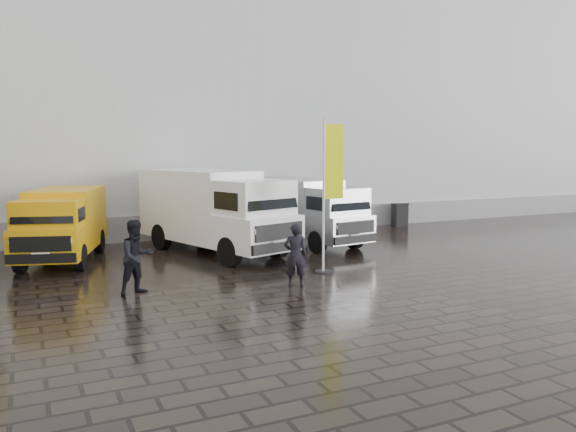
# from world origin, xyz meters

# --- Properties ---
(ground) EXTENTS (120.00, 120.00, 0.00)m
(ground) POSITION_xyz_m (0.00, 0.00, 0.00)
(ground) COLOR black
(ground) RESTS_ON ground
(exhibition_hall) EXTENTS (44.00, 16.00, 12.00)m
(exhibition_hall) POSITION_xyz_m (2.00, 16.00, 6.00)
(exhibition_hall) COLOR silver
(exhibition_hall) RESTS_ON ground
(hall_plinth) EXTENTS (44.00, 0.15, 1.00)m
(hall_plinth) POSITION_xyz_m (2.00, 7.95, 0.50)
(hall_plinth) COLOR gray
(hall_plinth) RESTS_ON ground
(van_yellow) EXTENTS (3.19, 5.22, 2.26)m
(van_yellow) POSITION_xyz_m (-6.64, 5.04, 1.13)
(van_yellow) COLOR #DD9C0B
(van_yellow) RESTS_ON ground
(van_white) EXTENTS (4.02, 6.83, 2.81)m
(van_white) POSITION_xyz_m (-1.87, 4.30, 1.40)
(van_white) COLOR white
(van_white) RESTS_ON ground
(van_silver) EXTENTS (2.65, 5.78, 2.41)m
(van_silver) POSITION_xyz_m (1.82, 4.70, 1.21)
(van_silver) COLOR #A3A5A8
(van_silver) RESTS_ON ground
(flagpole) EXTENTS (0.88, 0.50, 4.42)m
(flagpole) POSITION_xyz_m (0.20, 0.12, 2.43)
(flagpole) COLOR black
(flagpole) RESTS_ON ground
(wheelie_bin) EXTENTS (0.75, 0.75, 1.05)m
(wheelie_bin) POSITION_xyz_m (8.03, 7.37, 0.53)
(wheelie_bin) COLOR black
(wheelie_bin) RESTS_ON ground
(person_front) EXTENTS (0.71, 0.60, 1.65)m
(person_front) POSITION_xyz_m (-1.43, -1.03, 0.82)
(person_front) COLOR black
(person_front) RESTS_ON ground
(person_tent) EXTENTS (1.08, 0.97, 1.83)m
(person_tent) POSITION_xyz_m (-5.26, -0.07, 0.91)
(person_tent) COLOR black
(person_tent) RESTS_ON ground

